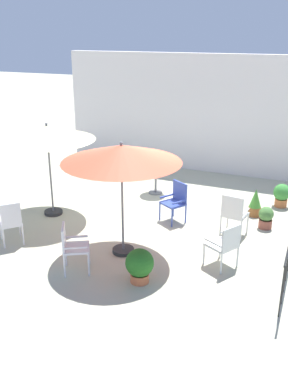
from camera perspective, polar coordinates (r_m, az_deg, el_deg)
name	(u,v)px	position (r m, az deg, el deg)	size (l,w,h in m)	color
ground_plane	(148,224)	(9.99, 0.56, -4.24)	(60.00, 60.00, 0.00)	#B5B296
villa_facade	(203,114)	(13.56, 7.90, 10.27)	(9.07, 0.30, 3.59)	white
patio_umbrella_0	(47,133)	(10.13, -12.81, 7.62)	(2.23, 2.23, 2.26)	#2D2D2D
patio_umbrella_1	(121,155)	(8.00, -3.03, 5.02)	(2.29, 2.29, 2.30)	#2D2D2D
cafe_table_0	(156,175)	(11.67, 1.58, 2.31)	(0.70, 0.70, 0.76)	white
patio_chair_0	(234,212)	(9.39, 11.88, -2.68)	(0.56, 0.54, 0.96)	white
patio_chair_1	(11,220)	(9.28, -17.33, -3.64)	(0.65, 0.65, 0.96)	silver
patio_chair_2	(176,199)	(9.96, 4.27, -0.97)	(0.66, 0.64, 0.94)	#364BA0
patio_chair_3	(225,243)	(8.15, 10.76, -6.73)	(0.66, 0.66, 0.89)	silver
patio_chair_4	(72,245)	(7.99, -9.64, -6.96)	(0.64, 0.65, 0.93)	silver
potted_plant_0	(255,203)	(10.63, 14.61, -1.41)	(0.30, 0.30, 0.69)	brown
potted_plant_1	(282,194)	(11.37, 17.88, -0.30)	(0.42, 0.42, 0.60)	#C26E3D
potted_plant_2	(266,217)	(10.06, 15.95, -3.26)	(0.33, 0.33, 0.51)	#934C3C
potted_plant_3	(140,264)	(7.66, -0.58, -9.65)	(0.51, 0.51, 0.64)	#CF6C42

